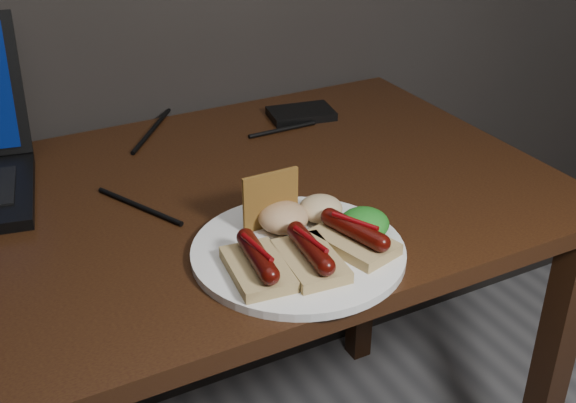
# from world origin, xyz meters

# --- Properties ---
(desk) EXTENTS (1.40, 0.70, 0.75)m
(desk) POSITION_xyz_m (0.00, 1.38, 0.66)
(desk) COLOR #351F0D
(desk) RESTS_ON ground
(hard_drive) EXTENTS (0.14, 0.10, 0.02)m
(hard_drive) POSITION_xyz_m (0.43, 1.60, 0.76)
(hard_drive) COLOR black
(hard_drive) RESTS_ON desk
(desk_cables) EXTENTS (0.93, 0.45, 0.01)m
(desk_cables) POSITION_xyz_m (-0.01, 1.53, 0.75)
(desk_cables) COLOR black
(desk_cables) RESTS_ON desk
(plate) EXTENTS (0.34, 0.34, 0.01)m
(plate) POSITION_xyz_m (0.18, 1.17, 0.76)
(plate) COLOR white
(plate) RESTS_ON desk
(bread_sausage_left) EXTENTS (0.08, 0.12, 0.04)m
(bread_sausage_left) POSITION_xyz_m (0.11, 1.13, 0.78)
(bread_sausage_left) COLOR tan
(bread_sausage_left) RESTS_ON plate
(bread_sausage_center) EXTENTS (0.08, 0.12, 0.04)m
(bread_sausage_center) POSITION_xyz_m (0.18, 1.12, 0.78)
(bread_sausage_center) COLOR tan
(bread_sausage_center) RESTS_ON plate
(bread_sausage_right) EXTENTS (0.10, 0.13, 0.04)m
(bread_sausage_right) POSITION_xyz_m (0.25, 1.13, 0.78)
(bread_sausage_right) COLOR tan
(bread_sausage_right) RESTS_ON plate
(crispbread) EXTENTS (0.09, 0.01, 0.08)m
(crispbread) POSITION_xyz_m (0.18, 1.24, 0.80)
(crispbread) COLOR olive
(crispbread) RESTS_ON plate
(salad_greens) EXTENTS (0.07, 0.07, 0.04)m
(salad_greens) POSITION_xyz_m (0.28, 1.15, 0.78)
(salad_greens) COLOR #105113
(salad_greens) RESTS_ON plate
(salsa_mound) EXTENTS (0.07, 0.07, 0.04)m
(salsa_mound) POSITION_xyz_m (0.19, 1.22, 0.78)
(salsa_mound) COLOR maroon
(salsa_mound) RESTS_ON plate
(coleslaw_mound) EXTENTS (0.06, 0.06, 0.04)m
(coleslaw_mound) POSITION_xyz_m (0.25, 1.22, 0.78)
(coleslaw_mound) COLOR beige
(coleslaw_mound) RESTS_ON plate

